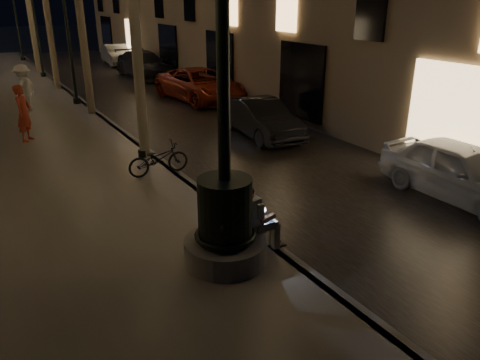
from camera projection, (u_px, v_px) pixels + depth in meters
ground at (91, 112)px, 18.92m from camera, size 120.00×120.00×0.00m
cobble_lane at (161, 104)px, 20.34m from camera, size 6.00×45.00×0.02m
curb_strip at (91, 110)px, 18.88m from camera, size 0.25×45.00×0.20m
fountain_lamppost at (225, 207)px, 7.62m from camera, size 1.40×1.40×5.21m
seated_man_laptop at (256, 217)px, 8.03m from camera, size 0.90×0.31×1.27m
lamp_curb_a at (134, 45)px, 11.99m from camera, size 0.36×0.36×4.81m
lamp_curb_b at (67, 27)px, 18.38m from camera, size 0.36×0.36×4.81m
lamp_curb_c at (35, 19)px, 24.77m from camera, size 0.36×0.36×4.81m
lamp_curb_d at (15, 14)px, 31.15m from camera, size 0.36×0.36×4.81m
car_front at (462, 172)px, 10.66m from camera, size 1.64×3.97×1.35m
car_second at (261, 118)px, 15.44m from camera, size 1.64×3.88×1.24m
car_third at (200, 85)px, 20.74m from camera, size 2.72×5.19×1.40m
car_rear at (144, 65)px, 26.52m from camera, size 2.09×5.00×1.44m
car_fifth at (116, 55)px, 31.40m from camera, size 1.71×4.10×1.32m
pedestrian_red at (24, 113)px, 14.23m from camera, size 0.69×0.75×1.73m
pedestrian_white at (24, 88)px, 17.83m from camera, size 1.28×1.31×1.80m
bicycle at (158, 159)px, 11.69m from camera, size 1.57×0.60×0.81m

